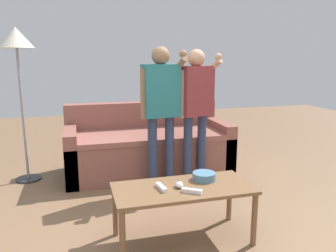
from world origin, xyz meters
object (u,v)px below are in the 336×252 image
Objects in this scene: couch at (148,147)px; coffee_table at (183,194)px; floor_lamp at (17,47)px; game_remote_wand_far at (192,191)px; player_center at (161,101)px; game_remote_wand_near at (161,187)px; snack_bowl at (204,176)px; game_remote_nunchuk at (179,184)px; player_right at (196,101)px.

coffee_table is at bearing -92.82° from couch.
floor_lamp reaches higher than couch.
player_center is at bearing 86.18° from game_remote_wand_far.
floor_lamp is at bearing 127.75° from coffee_table.
couch is at bearing 81.39° from game_remote_wand_near.
snack_bowl is 0.29m from game_remote_wand_far.
couch is at bearing 87.18° from coffee_table.
couch reaches higher than game_remote_nunchuk.
player_center is (1.44, -0.64, -0.55)m from floor_lamp.
coffee_table is 7.40× the size of game_remote_wand_far.
player_right is (0.30, 1.04, 0.47)m from snack_bowl.
player_right is at bearing 6.28° from player_center.
floor_lamp reaches higher than game_remote_wand_far.
player_right is at bearing 64.53° from game_remote_nunchuk.
coffee_table is at bearing -52.25° from floor_lamp.
game_remote_wand_near is (-0.38, -0.10, -0.01)m from snack_bowl.
game_remote_wand_far is (-0.06, -1.80, 0.15)m from couch.
coffee_table is at bearing 101.37° from game_remote_wand_far.
game_remote_nunchuk is (-0.03, -0.01, 0.08)m from coffee_table.
player_center reaches higher than snack_bowl.
floor_lamp is 2.53m from game_remote_wand_far.
game_remote_wand_near reaches higher than coffee_table.
snack_bowl is 2.47m from floor_lamp.
game_remote_nunchuk is at bearing -1.07° from game_remote_wand_near.
snack_bowl is at bearing -85.48° from couch.
game_remote_wand_far is (-0.48, -1.26, -0.48)m from player_right.
game_remote_wand_far is at bearing -53.69° from floor_lamp.
floor_lamp reaches higher than player_center.
floor_lamp is at bearing 123.97° from game_remote_wand_near.
couch reaches higher than game_remote_wand_far.
game_remote_nunchuk is at bearing -171.13° from coffee_table.
game_remote_nunchuk is at bearing -53.02° from floor_lamp.
snack_bowl is 0.12× the size of player_right.
floor_lamp is (-1.30, 1.73, 1.04)m from game_remote_nunchuk.
game_remote_wand_near is at bearing -56.03° from floor_lamp.
coffee_table is at bearing 0.84° from game_remote_wand_near.
couch reaches higher than snack_bowl.
floor_lamp reaches higher than game_remote_nunchuk.
floor_lamp is 2.02m from player_right.
snack_bowl is at bearing -106.25° from player_right.
coffee_table is 0.61× the size of floor_lamp.
player_center is 9.59× the size of game_remote_wand_near.
game_remote_wand_near is at bearing 178.93° from game_remote_nunchuk.
snack_bowl is at bearing 22.82° from game_remote_nunchuk.
snack_bowl reaches higher than game_remote_nunchuk.
snack_bowl reaches higher than game_remote_wand_near.
player_right is (0.54, 1.14, 0.47)m from game_remote_nunchuk.
player_center reaches higher than game_remote_wand_far.
game_remote_wand_far reaches higher than coffee_table.
snack_bowl is (0.12, -1.58, 0.17)m from couch.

